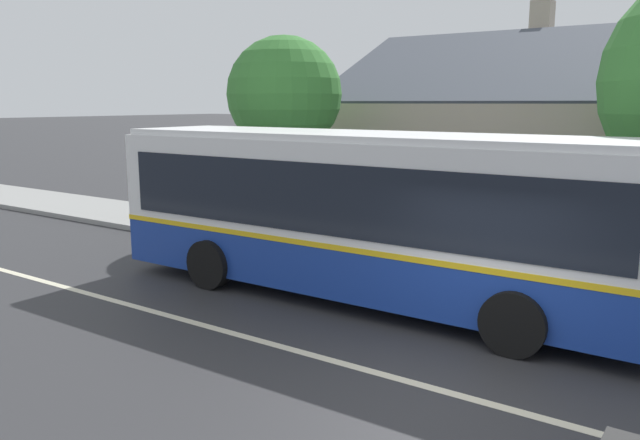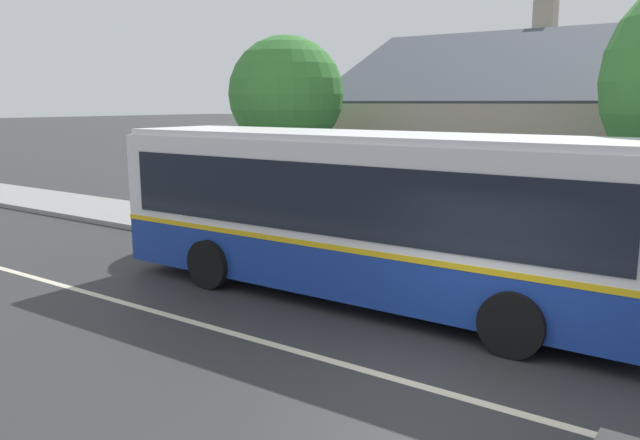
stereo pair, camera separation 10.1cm
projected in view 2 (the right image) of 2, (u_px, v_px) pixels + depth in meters
ground_plane at (436, 391)px, 8.16m from camera, size 300.00×300.00×0.00m
sidewalk_far at (557, 280)px, 12.98m from camera, size 60.00×3.00×0.15m
lane_divider_stripe at (436, 390)px, 8.16m from camera, size 60.00×0.16×0.01m
transit_bus at (366, 211)px, 11.77m from camera, size 10.62×2.83×3.16m
bench_by_building at (190, 213)px, 18.08m from camera, size 1.73×0.51×0.94m
street_tree_secondary at (287, 99)px, 17.47m from camera, size 3.22×3.22×5.56m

